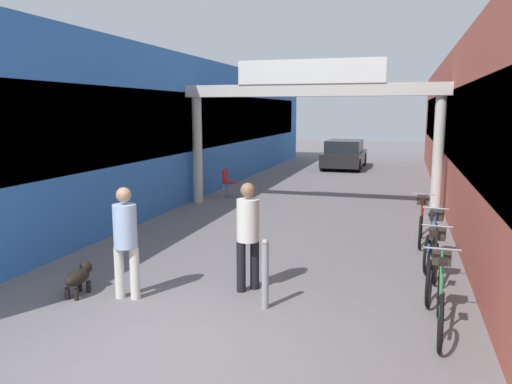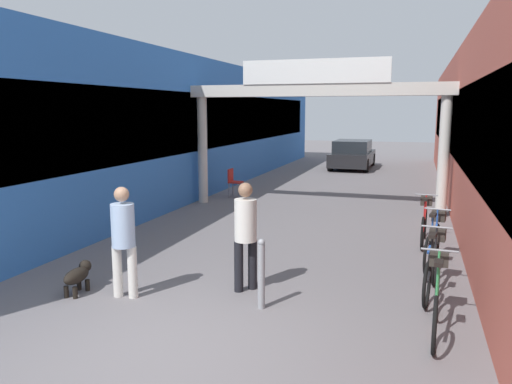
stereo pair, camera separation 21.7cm
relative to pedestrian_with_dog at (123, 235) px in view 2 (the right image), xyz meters
name	(u,v)px [view 2 (the right image)]	position (x,y,z in m)	size (l,w,h in m)	color
ground_plane	(162,350)	(1.32, -1.33, -0.94)	(80.00, 80.00, 0.00)	slate
storefront_left	(182,127)	(-3.77, 9.67, 1.22)	(3.00, 26.00, 4.33)	blue
storefront_right	(506,130)	(6.41, 9.67, 1.22)	(3.00, 26.00, 4.33)	#B25142
arcade_sign_gateway	(315,105)	(1.32, 7.40, 1.93)	(7.40, 0.47, 4.07)	beige
pedestrian_with_dog	(123,235)	(0.00, 0.00, 0.00)	(0.39, 0.38, 1.66)	silver
pedestrian_companion	(246,230)	(1.60, 0.82, 0.01)	(0.48, 0.48, 1.67)	black
dog_on_leash	(78,275)	(-0.76, -0.08, -0.66)	(0.29, 0.63, 0.46)	black
bicycle_green_nearest	(437,298)	(4.33, 0.19, -0.51)	(0.46, 1.69, 0.98)	black
bicycle_black_second	(432,266)	(4.32, 1.55, -0.51)	(0.46, 1.68, 0.98)	black
bicycle_blue_third	(433,241)	(4.37, 3.04, -0.51)	(0.47, 1.67, 0.98)	black
bicycle_red_farthest	(424,222)	(4.23, 4.61, -0.51)	(0.46, 1.69, 0.98)	black
bollard_post_metal	(261,273)	(2.04, 0.21, -0.44)	(0.10, 0.10, 1.00)	gray
cafe_chair_red_nearer	(233,180)	(-1.50, 8.62, -0.40)	(0.41, 0.41, 0.89)	gray
parked_car_black	(353,155)	(1.12, 17.68, -0.30)	(1.83, 4.02, 1.33)	black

